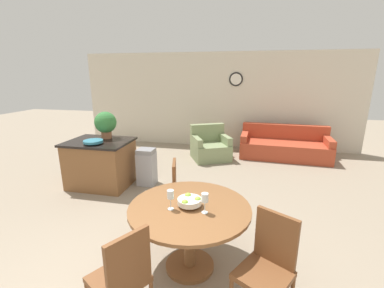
{
  "coord_description": "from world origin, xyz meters",
  "views": [
    {
      "loc": [
        0.89,
        -1.48,
        2.1
      ],
      "look_at": [
        0.02,
        2.6,
        0.96
      ],
      "focal_mm": 24.0,
      "sensor_mm": 36.0,
      "label": 1
    }
  ],
  "objects_px": {
    "wine_glass_right": "(205,199)",
    "potted_plant": "(106,123)",
    "dining_table": "(190,221)",
    "wine_glass_left": "(170,195)",
    "kitchen_island": "(101,163)",
    "fruit_bowl": "(190,201)",
    "trash_bin": "(147,167)",
    "armchair": "(210,148)",
    "dining_chair_far_side": "(183,191)",
    "dining_chair_near_left": "(123,275)",
    "teal_bowl": "(93,142)",
    "couch": "(284,147)",
    "dining_chair_near_right": "(268,262)"
  },
  "relations": [
    {
      "from": "wine_glass_left",
      "to": "teal_bowl",
      "type": "bearing_deg",
      "value": 138.98
    },
    {
      "from": "dining_table",
      "to": "trash_bin",
      "type": "xyz_separation_m",
      "value": [
        -1.31,
        2.03,
        -0.23
      ]
    },
    {
      "from": "dining_chair_near_right",
      "to": "armchair",
      "type": "relative_size",
      "value": 0.83
    },
    {
      "from": "potted_plant",
      "to": "couch",
      "type": "xyz_separation_m",
      "value": [
        3.64,
        2.34,
        -0.9
      ]
    },
    {
      "from": "teal_bowl",
      "to": "potted_plant",
      "type": "bearing_deg",
      "value": 88.66
    },
    {
      "from": "kitchen_island",
      "to": "potted_plant",
      "type": "relative_size",
      "value": 2.24
    },
    {
      "from": "dining_chair_near_left",
      "to": "armchair",
      "type": "bearing_deg",
      "value": 30.35
    },
    {
      "from": "dining_chair_near_left",
      "to": "fruit_bowl",
      "type": "xyz_separation_m",
      "value": [
        0.39,
        0.79,
        0.3
      ]
    },
    {
      "from": "potted_plant",
      "to": "armchair",
      "type": "distance_m",
      "value": 2.7
    },
    {
      "from": "dining_table",
      "to": "teal_bowl",
      "type": "height_order",
      "value": "teal_bowl"
    },
    {
      "from": "dining_table",
      "to": "wine_glass_left",
      "type": "height_order",
      "value": "wine_glass_left"
    },
    {
      "from": "couch",
      "to": "armchair",
      "type": "bearing_deg",
      "value": -161.2
    },
    {
      "from": "wine_glass_right",
      "to": "fruit_bowl",
      "type": "bearing_deg",
      "value": 150.85
    },
    {
      "from": "fruit_bowl",
      "to": "trash_bin",
      "type": "bearing_deg",
      "value": 122.87
    },
    {
      "from": "dining_table",
      "to": "wine_glass_left",
      "type": "bearing_deg",
      "value": -150.24
    },
    {
      "from": "teal_bowl",
      "to": "fruit_bowl",
      "type": "bearing_deg",
      "value": -36.86
    },
    {
      "from": "dining_chair_near_left",
      "to": "wine_glass_left",
      "type": "distance_m",
      "value": 0.83
    },
    {
      "from": "trash_bin",
      "to": "couch",
      "type": "height_order",
      "value": "couch"
    },
    {
      "from": "wine_glass_right",
      "to": "dining_table",
      "type": "bearing_deg",
      "value": 151.29
    },
    {
      "from": "potted_plant",
      "to": "armchair",
      "type": "height_order",
      "value": "potted_plant"
    },
    {
      "from": "dining_chair_near_right",
      "to": "trash_bin",
      "type": "height_order",
      "value": "dining_chair_near_right"
    },
    {
      "from": "potted_plant",
      "to": "wine_glass_right",
      "type": "bearing_deg",
      "value": -43.0
    },
    {
      "from": "couch",
      "to": "armchair",
      "type": "xyz_separation_m",
      "value": [
        -1.86,
        -0.52,
        0.01
      ]
    },
    {
      "from": "wine_glass_left",
      "to": "dining_chair_near_left",
      "type": "bearing_deg",
      "value": -106.85
    },
    {
      "from": "kitchen_island",
      "to": "potted_plant",
      "type": "distance_m",
      "value": 0.77
    },
    {
      "from": "dining_chair_near_right",
      "to": "fruit_bowl",
      "type": "bearing_deg",
      "value": 5.01
    },
    {
      "from": "dining_table",
      "to": "dining_chair_near_right",
      "type": "xyz_separation_m",
      "value": [
        0.79,
        -0.38,
        -0.07
      ]
    },
    {
      "from": "dining_chair_near_left",
      "to": "kitchen_island",
      "type": "relative_size",
      "value": 0.81
    },
    {
      "from": "dining_chair_near_right",
      "to": "couch",
      "type": "xyz_separation_m",
      "value": [
        0.74,
        4.77,
        -0.23
      ]
    },
    {
      "from": "armchair",
      "to": "fruit_bowl",
      "type": "bearing_deg",
      "value": -111.04
    },
    {
      "from": "wine_glass_left",
      "to": "kitchen_island",
      "type": "height_order",
      "value": "wine_glass_left"
    },
    {
      "from": "armchair",
      "to": "dining_chair_far_side",
      "type": "bearing_deg",
      "value": -115.14
    },
    {
      "from": "trash_bin",
      "to": "dining_chair_near_left",
      "type": "bearing_deg",
      "value": -71.86
    },
    {
      "from": "dining_chair_near_left",
      "to": "couch",
      "type": "relative_size",
      "value": 0.42
    },
    {
      "from": "wine_glass_right",
      "to": "trash_bin",
      "type": "bearing_deg",
      "value": 124.95
    },
    {
      "from": "fruit_bowl",
      "to": "armchair",
      "type": "distance_m",
      "value": 3.91
    },
    {
      "from": "fruit_bowl",
      "to": "trash_bin",
      "type": "height_order",
      "value": "fruit_bowl"
    },
    {
      "from": "dining_chair_far_side",
      "to": "wine_glass_right",
      "type": "bearing_deg",
      "value": 12.61
    },
    {
      "from": "fruit_bowl",
      "to": "wine_glass_left",
      "type": "bearing_deg",
      "value": -150.26
    },
    {
      "from": "dining_chair_far_side",
      "to": "fruit_bowl",
      "type": "height_order",
      "value": "dining_chair_far_side"
    },
    {
      "from": "dining_chair_near_left",
      "to": "wine_glass_left",
      "type": "bearing_deg",
      "value": 14.18
    },
    {
      "from": "dining_chair_near_left",
      "to": "potted_plant",
      "type": "bearing_deg",
      "value": 62.45
    },
    {
      "from": "dining_table",
      "to": "kitchen_island",
      "type": "xyz_separation_m",
      "value": [
        -2.16,
        1.81,
        -0.14
      ]
    },
    {
      "from": "dining_chair_far_side",
      "to": "fruit_bowl",
      "type": "relative_size",
      "value": 3.71
    },
    {
      "from": "kitchen_island",
      "to": "potted_plant",
      "type": "height_order",
      "value": "potted_plant"
    },
    {
      "from": "fruit_bowl",
      "to": "armchair",
      "type": "xyz_separation_m",
      "value": [
        -0.33,
        3.86,
        -0.53
      ]
    },
    {
      "from": "dining_table",
      "to": "potted_plant",
      "type": "bearing_deg",
      "value": 136.03
    },
    {
      "from": "dining_table",
      "to": "fruit_bowl",
      "type": "relative_size",
      "value": 5.08
    },
    {
      "from": "couch",
      "to": "dining_chair_far_side",
      "type": "bearing_deg",
      "value": -113.85
    },
    {
      "from": "wine_glass_right",
      "to": "potted_plant",
      "type": "height_order",
      "value": "potted_plant"
    }
  ]
}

